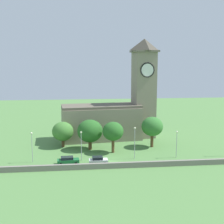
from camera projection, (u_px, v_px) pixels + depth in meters
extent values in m
plane|color=#517F42|center=(105.00, 144.00, 82.22)|extent=(200.00, 200.00, 0.00)
cube|color=gray|center=(101.00, 123.00, 86.78)|extent=(23.30, 11.51, 9.34)
cube|color=#5C5547|center=(101.00, 106.00, 85.95)|extent=(23.22, 10.77, 0.70)
cube|color=gray|center=(144.00, 95.00, 88.06)|extent=(6.60, 6.60, 25.03)
cube|color=#675F4F|center=(144.00, 51.00, 85.94)|extent=(7.66, 7.66, 0.50)
pyramid|color=#484338|center=(144.00, 45.00, 85.62)|extent=(6.93, 6.93, 3.32)
cylinder|color=white|center=(147.00, 70.00, 83.84)|extent=(3.86, 0.50, 3.86)
torus|color=black|center=(147.00, 70.00, 83.84)|extent=(4.23, 0.76, 4.21)
cylinder|color=white|center=(154.00, 70.00, 87.44)|extent=(0.50, 3.86, 3.86)
torus|color=black|center=(154.00, 70.00, 87.44)|extent=(0.76, 4.23, 4.21)
cube|color=gray|center=(113.00, 165.00, 63.19)|extent=(51.73, 0.70, 1.20)
cube|color=#1E6B38|center=(68.00, 161.00, 65.87)|extent=(4.90, 2.22, 0.74)
cube|color=#1E232B|center=(67.00, 158.00, 65.72)|extent=(2.79, 1.83, 0.59)
cylinder|color=black|center=(75.00, 161.00, 67.13)|extent=(0.62, 0.38, 0.60)
cylinder|color=black|center=(76.00, 163.00, 65.33)|extent=(0.62, 0.38, 0.60)
cylinder|color=black|center=(61.00, 162.00, 66.54)|extent=(0.62, 0.38, 0.60)
cylinder|color=black|center=(61.00, 164.00, 64.74)|extent=(0.62, 0.38, 0.60)
cube|color=silver|center=(98.00, 161.00, 65.68)|extent=(4.12, 1.97, 0.79)
cube|color=#1E232B|center=(97.00, 158.00, 65.53)|extent=(2.32, 1.71, 0.63)
cylinder|color=black|center=(104.00, 161.00, 66.84)|extent=(0.64, 0.35, 0.63)
cylinder|color=black|center=(105.00, 164.00, 65.00)|extent=(0.64, 0.35, 0.63)
cylinder|color=black|center=(92.00, 162.00, 66.49)|extent=(0.64, 0.35, 0.63)
cylinder|color=black|center=(92.00, 164.00, 64.64)|extent=(0.64, 0.35, 0.63)
cylinder|color=#9EA0A5|center=(32.00, 148.00, 66.53)|extent=(0.14, 0.14, 6.47)
sphere|color=#F4EFCC|center=(31.00, 133.00, 65.96)|extent=(0.44, 0.44, 0.44)
cylinder|color=#9EA0A5|center=(81.00, 147.00, 67.72)|extent=(0.14, 0.14, 6.38)
sphere|color=#F4EFCC|center=(81.00, 132.00, 67.16)|extent=(0.44, 0.44, 0.44)
cylinder|color=#9EA0A5|center=(135.00, 144.00, 68.94)|extent=(0.14, 0.14, 7.08)
sphere|color=#F4EFCC|center=(135.00, 128.00, 68.31)|extent=(0.44, 0.44, 0.44)
cylinder|color=#9EA0A5|center=(177.00, 145.00, 69.89)|extent=(0.14, 0.14, 5.97)
sphere|color=#F4EFCC|center=(177.00, 132.00, 69.36)|extent=(0.44, 0.44, 0.44)
cylinder|color=brown|center=(113.00, 146.00, 73.96)|extent=(0.73, 0.73, 3.48)
ellipsoid|color=#286023|center=(113.00, 131.00, 73.35)|extent=(5.19, 5.19, 4.67)
cylinder|color=brown|center=(152.00, 141.00, 78.95)|extent=(0.79, 0.79, 3.42)
ellipsoid|color=#33702D|center=(152.00, 126.00, 78.32)|extent=(5.64, 5.64, 5.08)
cylinder|color=brown|center=(63.00, 143.00, 79.21)|extent=(0.78, 0.78, 2.07)
ellipsoid|color=#427A33|center=(63.00, 131.00, 78.69)|extent=(5.61, 5.61, 5.05)
cylinder|color=brown|center=(90.00, 145.00, 76.76)|extent=(0.90, 0.90, 2.44)
ellipsoid|color=#286023|center=(90.00, 131.00, 76.16)|extent=(6.46, 6.46, 5.82)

